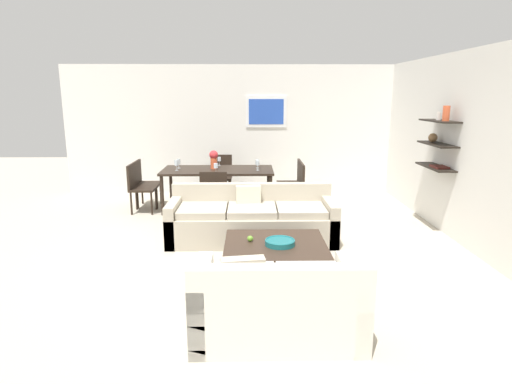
# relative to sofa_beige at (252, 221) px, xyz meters

# --- Properties ---
(ground_plane) EXTENTS (18.00, 18.00, 0.00)m
(ground_plane) POSITION_rel_sofa_beige_xyz_m (-0.03, -0.34, -0.29)
(ground_plane) COLOR #BCB29E
(back_wall_unit) EXTENTS (8.40, 0.09, 2.70)m
(back_wall_unit) POSITION_rel_sofa_beige_xyz_m (0.27, 3.19, 1.06)
(back_wall_unit) COLOR silver
(back_wall_unit) RESTS_ON ground
(right_wall_shelf_unit) EXTENTS (0.34, 8.20, 2.70)m
(right_wall_shelf_unit) POSITION_rel_sofa_beige_xyz_m (2.99, 0.27, 1.06)
(right_wall_shelf_unit) COLOR silver
(right_wall_shelf_unit) RESTS_ON ground
(sofa_beige) EXTENTS (2.39, 0.90, 0.78)m
(sofa_beige) POSITION_rel_sofa_beige_xyz_m (0.00, 0.00, 0.00)
(sofa_beige) COLOR #B2A893
(sofa_beige) RESTS_ON ground
(loveseat_white) EXTENTS (1.47, 0.90, 0.78)m
(loveseat_white) POSITION_rel_sofa_beige_xyz_m (0.20, -2.57, 0.00)
(loveseat_white) COLOR silver
(loveseat_white) RESTS_ON ground
(coffee_table) EXTENTS (1.19, 1.09, 0.38)m
(coffee_table) POSITION_rel_sofa_beige_xyz_m (0.27, -1.24, -0.10)
(coffee_table) COLOR #38281E
(coffee_table) RESTS_ON ground
(decorative_bowl) EXTENTS (0.35, 0.35, 0.07)m
(decorative_bowl) POSITION_rel_sofa_beige_xyz_m (0.32, -1.30, 0.12)
(decorative_bowl) COLOR #19666B
(decorative_bowl) RESTS_ON coffee_table
(apple_on_coffee_table) EXTENTS (0.07, 0.07, 0.07)m
(apple_on_coffee_table) POSITION_rel_sofa_beige_xyz_m (-0.03, -1.17, 0.12)
(apple_on_coffee_table) COLOR #669E2D
(apple_on_coffee_table) RESTS_ON coffee_table
(dining_table) EXTENTS (2.02, 0.98, 0.75)m
(dining_table) POSITION_rel_sofa_beige_xyz_m (-0.62, 1.78, 0.40)
(dining_table) COLOR black
(dining_table) RESTS_ON ground
(dining_chair_right_near) EXTENTS (0.44, 0.44, 0.88)m
(dining_chair_right_near) POSITION_rel_sofa_beige_xyz_m (0.80, 1.56, 0.21)
(dining_chair_right_near) COLOR black
(dining_chair_right_near) RESTS_ON ground
(dining_chair_foot) EXTENTS (0.44, 0.44, 0.88)m
(dining_chair_foot) POSITION_rel_sofa_beige_xyz_m (-0.62, 0.88, 0.21)
(dining_chair_foot) COLOR black
(dining_chair_foot) RESTS_ON ground
(dining_chair_right_far) EXTENTS (0.44, 0.44, 0.88)m
(dining_chair_right_far) POSITION_rel_sofa_beige_xyz_m (0.80, 2.00, 0.21)
(dining_chair_right_far) COLOR black
(dining_chair_right_far) RESTS_ON ground
(dining_chair_head) EXTENTS (0.44, 0.44, 0.88)m
(dining_chair_head) POSITION_rel_sofa_beige_xyz_m (-0.62, 2.68, 0.21)
(dining_chair_head) COLOR black
(dining_chair_head) RESTS_ON ground
(dining_chair_left_near) EXTENTS (0.44, 0.44, 0.88)m
(dining_chair_left_near) POSITION_rel_sofa_beige_xyz_m (-2.03, 1.56, 0.21)
(dining_chair_left_near) COLOR black
(dining_chair_left_near) RESTS_ON ground
(dining_chair_left_far) EXTENTS (0.44, 0.44, 0.88)m
(dining_chair_left_far) POSITION_rel_sofa_beige_xyz_m (-2.03, 2.00, 0.21)
(dining_chair_left_far) COLOR black
(dining_chair_left_far) RESTS_ON ground
(wine_glass_head) EXTENTS (0.06, 0.06, 0.16)m
(wine_glass_head) POSITION_rel_sofa_beige_xyz_m (-0.62, 2.21, 0.57)
(wine_glass_head) COLOR silver
(wine_glass_head) RESTS_ON dining_table
(wine_glass_right_far) EXTENTS (0.07, 0.07, 0.16)m
(wine_glass_right_far) POSITION_rel_sofa_beige_xyz_m (0.12, 1.90, 0.57)
(wine_glass_right_far) COLOR silver
(wine_glass_right_far) RESTS_ON dining_table
(wine_glass_left_near) EXTENTS (0.07, 0.07, 0.19)m
(wine_glass_left_near) POSITION_rel_sofa_beige_xyz_m (-1.35, 1.66, 0.59)
(wine_glass_left_near) COLOR silver
(wine_glass_left_near) RESTS_ON dining_table
(wine_glass_foot) EXTENTS (0.07, 0.07, 0.18)m
(wine_glass_foot) POSITION_rel_sofa_beige_xyz_m (-0.62, 1.35, 0.59)
(wine_glass_foot) COLOR silver
(wine_glass_foot) RESTS_ON dining_table
(wine_glass_left_far) EXTENTS (0.06, 0.06, 0.17)m
(wine_glass_left_far) POSITION_rel_sofa_beige_xyz_m (-1.35, 1.90, 0.58)
(wine_glass_left_far) COLOR silver
(wine_glass_left_far) RESTS_ON dining_table
(wine_glass_right_near) EXTENTS (0.06, 0.06, 0.17)m
(wine_glass_right_near) POSITION_rel_sofa_beige_xyz_m (0.12, 1.66, 0.58)
(wine_glass_right_near) COLOR silver
(wine_glass_right_near) RESTS_ON dining_table
(centerpiece_vase) EXTENTS (0.16, 0.16, 0.34)m
(centerpiece_vase) POSITION_rel_sofa_beige_xyz_m (-0.69, 1.83, 0.65)
(centerpiece_vase) COLOR #D85933
(centerpiece_vase) RESTS_ON dining_table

